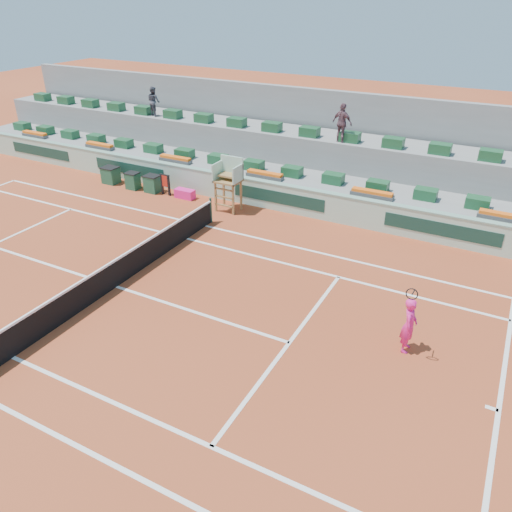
% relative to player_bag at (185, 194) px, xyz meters
% --- Properties ---
extents(ground, '(90.00, 90.00, 0.00)m').
position_rel_player_bag_xyz_m(ground, '(2.59, -7.68, -0.22)').
color(ground, '#983B1D').
rests_on(ground, ground).
extents(seating_tier_lower, '(36.00, 4.00, 1.20)m').
position_rel_player_bag_xyz_m(seating_tier_lower, '(2.59, 3.02, 0.38)').
color(seating_tier_lower, gray).
rests_on(seating_tier_lower, ground).
extents(seating_tier_upper, '(36.00, 2.40, 2.60)m').
position_rel_player_bag_xyz_m(seating_tier_upper, '(2.59, 4.62, 1.08)').
color(seating_tier_upper, gray).
rests_on(seating_tier_upper, ground).
extents(stadium_back_wall, '(36.00, 0.40, 4.40)m').
position_rel_player_bag_xyz_m(stadium_back_wall, '(2.59, 6.22, 1.98)').
color(stadium_back_wall, gray).
rests_on(stadium_back_wall, ground).
extents(player_bag, '(0.97, 0.43, 0.43)m').
position_rel_player_bag_xyz_m(player_bag, '(0.00, 0.00, 0.00)').
color(player_bag, '#FF218C').
rests_on(player_bag, ground).
extents(spectator_left, '(0.90, 0.80, 1.55)m').
position_rel_player_bag_xyz_m(spectator_left, '(-4.64, 4.03, 3.16)').
color(spectator_left, '#444650').
rests_on(spectator_left, seating_tier_upper).
extents(spectator_mid, '(1.10, 0.70, 1.75)m').
position_rel_player_bag_xyz_m(spectator_mid, '(6.25, 3.77, 3.26)').
color(spectator_mid, '#6B4751').
rests_on(spectator_mid, seating_tier_upper).
extents(court_lines, '(23.89, 11.09, 0.01)m').
position_rel_player_bag_xyz_m(court_lines, '(2.59, -7.68, -0.21)').
color(court_lines, white).
rests_on(court_lines, ground).
extents(tennis_net, '(0.10, 11.97, 1.10)m').
position_rel_player_bag_xyz_m(tennis_net, '(2.59, -7.68, 0.31)').
color(tennis_net, black).
rests_on(tennis_net, ground).
extents(advertising_hoarding, '(36.00, 0.34, 1.26)m').
position_rel_player_bag_xyz_m(advertising_hoarding, '(2.62, 0.82, 0.42)').
color(advertising_hoarding, '#A8D4BA').
rests_on(advertising_hoarding, ground).
extents(umpire_chair, '(1.10, 0.90, 2.40)m').
position_rel_player_bag_xyz_m(umpire_chair, '(2.59, -0.18, 1.33)').
color(umpire_chair, olive).
rests_on(umpire_chair, ground).
extents(seat_row_lower, '(32.90, 0.60, 0.44)m').
position_rel_player_bag_xyz_m(seat_row_lower, '(2.59, 2.12, 1.20)').
color(seat_row_lower, '#1A502B').
rests_on(seat_row_lower, seating_tier_lower).
extents(seat_row_upper, '(32.90, 0.60, 0.44)m').
position_rel_player_bag_xyz_m(seat_row_upper, '(2.59, 4.02, 2.60)').
color(seat_row_upper, '#1A502B').
rests_on(seat_row_upper, seating_tier_upper).
extents(flower_planters, '(26.80, 0.36, 0.28)m').
position_rel_player_bag_xyz_m(flower_planters, '(1.09, 1.32, 1.12)').
color(flower_planters, '#4D4D4D').
rests_on(flower_planters, seating_tier_lower).
extents(drink_cooler_a, '(0.73, 0.63, 0.84)m').
position_rel_player_bag_xyz_m(drink_cooler_a, '(-1.86, -0.06, 0.21)').
color(drink_cooler_a, '#194D34').
rests_on(drink_cooler_a, ground).
extents(drink_cooler_b, '(0.64, 0.56, 0.84)m').
position_rel_player_bag_xyz_m(drink_cooler_b, '(-2.99, -0.18, 0.21)').
color(drink_cooler_b, '#194D34').
rests_on(drink_cooler_b, ground).
extents(drink_cooler_c, '(0.80, 0.69, 0.84)m').
position_rel_player_bag_xyz_m(drink_cooler_c, '(-4.55, -0.06, 0.21)').
color(drink_cooler_c, '#194D34').
rests_on(drink_cooler_c, ground).
extents(towel_rack, '(0.55, 0.09, 1.03)m').
position_rel_player_bag_xyz_m(towel_rack, '(-1.05, -0.09, 0.39)').
color(towel_rack, black).
rests_on(towel_rack, ground).
extents(tennis_player, '(0.43, 0.87, 2.28)m').
position_rel_player_bag_xyz_m(tennis_player, '(11.96, -6.42, 0.62)').
color(tennis_player, '#FF218C').
rests_on(tennis_player, ground).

